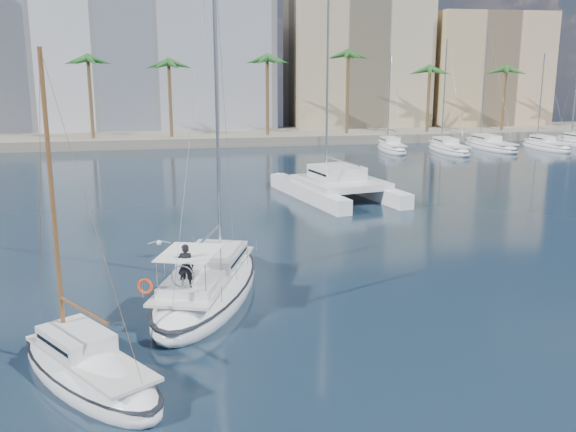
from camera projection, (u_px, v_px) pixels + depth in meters
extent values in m
plane|color=black|center=(325.00, 292.00, 29.66)|extent=(160.00, 160.00, 0.00)
cube|color=gray|center=(218.00, 137.00, 87.86)|extent=(120.00, 14.00, 1.20)
cube|color=silver|center=(127.00, 39.00, 94.08)|extent=(42.00, 16.00, 28.00)
cube|color=tan|center=(355.00, 67.00, 98.29)|extent=(20.00, 14.00, 20.00)
cube|color=tan|center=(482.00, 73.00, 100.23)|extent=(18.00, 12.00, 18.00)
cylinder|color=brown|center=(220.00, 104.00, 82.96)|extent=(0.44, 0.44, 10.50)
sphere|color=#21561F|center=(219.00, 63.00, 81.76)|extent=(3.60, 3.60, 3.60)
cylinder|color=brown|center=(464.00, 102.00, 89.12)|extent=(0.44, 0.44, 10.50)
sphere|color=#21561F|center=(467.00, 63.00, 87.92)|extent=(3.60, 3.60, 3.60)
ellipsoid|color=white|center=(208.00, 290.00, 28.81)|extent=(7.14, 11.92, 2.36)
ellipsoid|color=black|center=(208.00, 283.00, 28.73)|extent=(7.21, 12.04, 0.18)
cube|color=silver|center=(206.00, 273.00, 28.39)|extent=(5.22, 8.90, 0.12)
cube|color=silver|center=(213.00, 257.00, 29.57)|extent=(3.52, 4.31, 0.60)
cube|color=black|center=(213.00, 256.00, 29.57)|extent=(3.39, 3.90, 0.14)
cylinder|color=#B7BABF|center=(217.00, 98.00, 29.20)|extent=(0.15, 0.15, 14.90)
cylinder|color=#B7BABF|center=(207.00, 237.00, 28.35)|extent=(1.61, 4.37, 0.11)
cube|color=silver|center=(191.00, 284.00, 26.23)|extent=(2.97, 3.39, 0.36)
cube|color=white|center=(189.00, 253.00, 25.81)|extent=(2.97, 3.39, 0.04)
torus|color=silver|center=(183.00, 277.00, 25.03)|extent=(0.92, 0.37, 0.96)
torus|color=red|center=(145.00, 286.00, 24.87)|extent=(0.66, 0.39, 0.64)
imported|color=black|center=(186.00, 266.00, 25.14)|extent=(0.72, 0.54, 1.77)
imported|color=#B21B22|center=(187.00, 264.00, 26.43)|extent=(0.66, 0.58, 1.15)
ellipsoid|color=white|center=(89.00, 375.00, 21.08)|extent=(6.42, 7.94, 1.85)
ellipsoid|color=black|center=(89.00, 368.00, 21.02)|extent=(6.49, 8.02, 0.18)
cube|color=silver|center=(90.00, 357.00, 20.81)|extent=(4.74, 5.90, 0.12)
cube|color=silver|center=(76.00, 339.00, 21.36)|extent=(2.81, 3.07, 0.60)
cube|color=black|center=(76.00, 338.00, 21.36)|extent=(2.66, 2.83, 0.14)
cylinder|color=brown|center=(53.00, 200.00, 20.95)|extent=(0.15, 0.15, 9.75)
cylinder|color=brown|center=(83.00, 310.00, 20.61)|extent=(1.85, 2.71, 0.11)
cube|color=white|center=(307.00, 193.00, 49.89)|extent=(3.81, 12.50, 1.10)
cube|color=white|center=(364.00, 188.00, 51.81)|extent=(3.81, 12.50, 1.10)
cube|color=silver|center=(340.00, 182.00, 50.12)|extent=(6.99, 7.93, 0.50)
cube|color=silver|center=(337.00, 172.00, 50.52)|extent=(4.16, 4.40, 1.00)
cube|color=black|center=(337.00, 171.00, 50.51)|extent=(4.07, 3.91, 0.18)
cylinder|color=#B7BABF|center=(327.00, 70.00, 50.40)|extent=(0.18, 0.18, 16.70)
ellipsoid|color=silver|center=(159.00, 243.00, 34.70)|extent=(0.25, 0.48, 0.23)
sphere|color=silver|center=(159.00, 241.00, 34.92)|extent=(0.13, 0.13, 0.13)
cube|color=gray|center=(153.00, 242.00, 34.63)|extent=(0.55, 0.20, 0.13)
cube|color=gray|center=(166.00, 242.00, 34.76)|extent=(0.55, 0.20, 0.13)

